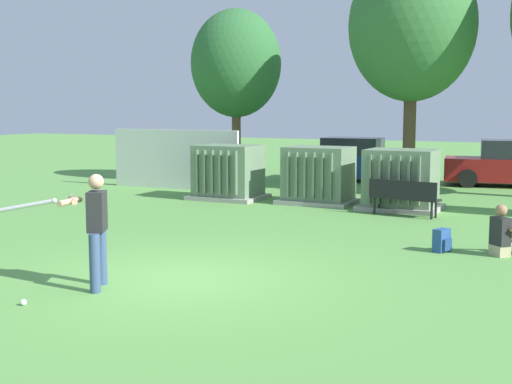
# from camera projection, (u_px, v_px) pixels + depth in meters

# --- Properties ---
(ground_plane) EXTENTS (96.00, 96.00, 0.00)m
(ground_plane) POSITION_uv_depth(u_px,v_px,m) (180.00, 279.00, 10.87)
(ground_plane) COLOR #5B9947
(fence_panel) EXTENTS (4.80, 0.12, 2.00)m
(fence_panel) POSITION_uv_depth(u_px,v_px,m) (175.00, 159.00, 23.02)
(fence_panel) COLOR silver
(fence_panel) RESTS_ON ground
(transformer_west) EXTENTS (2.10, 1.70, 1.62)m
(transformer_west) POSITION_uv_depth(u_px,v_px,m) (228.00, 173.00, 20.44)
(transformer_west) COLOR #9E9B93
(transformer_west) RESTS_ON ground
(transformer_mid_west) EXTENTS (2.10, 1.70, 1.62)m
(transformer_mid_west) POSITION_uv_depth(u_px,v_px,m) (319.00, 176.00, 19.51)
(transformer_mid_west) COLOR #9E9B93
(transformer_mid_west) RESTS_ON ground
(transformer_mid_east) EXTENTS (2.10, 1.70, 1.62)m
(transformer_mid_east) POSITION_uv_depth(u_px,v_px,m) (401.00, 180.00, 18.30)
(transformer_mid_east) COLOR #9E9B93
(transformer_mid_east) RESTS_ON ground
(park_bench) EXTENTS (1.84, 0.69, 0.92)m
(park_bench) POSITION_uv_depth(u_px,v_px,m) (404.00, 195.00, 17.18)
(park_bench) COLOR black
(park_bench) RESTS_ON ground
(batter) EXTENTS (1.54, 0.98, 1.74)m
(batter) POSITION_uv_depth(u_px,v_px,m) (93.00, 225.00, 10.22)
(batter) COLOR #384C75
(batter) RESTS_ON ground
(sports_ball) EXTENTS (0.09, 0.09, 0.09)m
(sports_ball) POSITION_uv_depth(u_px,v_px,m) (24.00, 302.00, 9.43)
(sports_ball) COLOR white
(sports_ball) RESTS_ON ground
(seated_spectator) EXTENTS (0.74, 0.74, 0.96)m
(seated_spectator) POSITION_uv_depth(u_px,v_px,m) (505.00, 235.00, 12.61)
(seated_spectator) COLOR tan
(seated_spectator) RESTS_ON ground
(backpack) EXTENTS (0.35, 0.37, 0.44)m
(backpack) POSITION_uv_depth(u_px,v_px,m) (442.00, 241.00, 12.94)
(backpack) COLOR #264C8C
(backpack) RESTS_ON ground
(tree_left) EXTENTS (3.29, 3.29, 6.29)m
(tree_left) POSITION_uv_depth(u_px,v_px,m) (236.00, 64.00, 24.83)
(tree_left) COLOR brown
(tree_left) RESTS_ON ground
(tree_center_left) EXTENTS (4.04, 4.04, 7.72)m
(tree_center_left) POSITION_uv_depth(u_px,v_px,m) (412.00, 27.00, 21.70)
(tree_center_left) COLOR brown
(tree_center_left) RESTS_ON ground
(parked_car_leftmost) EXTENTS (4.28, 2.08, 1.62)m
(parked_car_leftmost) POSITION_uv_depth(u_px,v_px,m) (350.00, 161.00, 25.73)
(parked_car_leftmost) COLOR navy
(parked_car_leftmost) RESTS_ON ground
(parked_car_left_of_center) EXTENTS (4.39, 2.35, 1.62)m
(parked_car_left_of_center) POSITION_uv_depth(u_px,v_px,m) (509.00, 165.00, 23.78)
(parked_car_left_of_center) COLOR maroon
(parked_car_left_of_center) RESTS_ON ground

